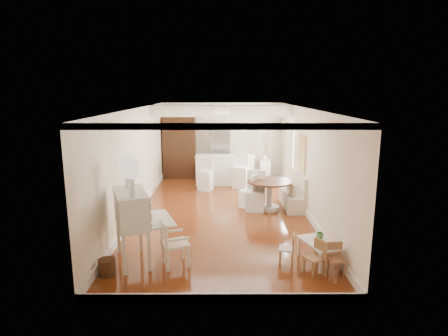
{
  "coord_description": "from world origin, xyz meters",
  "views": [
    {
      "loc": [
        0.02,
        -9.73,
        3.24
      ],
      "look_at": [
        0.06,
        0.3,
        1.17
      ],
      "focal_mm": 30.0,
      "sensor_mm": 36.0,
      "label": 1
    }
  ],
  "objects_px": {
    "kids_chair_a": "(314,257)",
    "bar_stool_left": "(206,175)",
    "gustavian_armchair": "(175,243)",
    "dining_table": "(269,195)",
    "pantry_cabinet": "(180,148)",
    "fridge": "(230,154)",
    "kids_table": "(319,252)",
    "sideboard": "(265,170)",
    "wicker_basket": "(107,267)",
    "slip_chair_far": "(250,190)",
    "secretary_bureau": "(132,227)",
    "breakfast_counter": "(225,170)",
    "bar_stool_right": "(241,171)",
    "slip_chair_near": "(255,191)",
    "kids_chair_c": "(337,259)",
    "kids_chair_b": "(287,248)"
  },
  "relations": [
    {
      "from": "wicker_basket",
      "to": "pantry_cabinet",
      "type": "relative_size",
      "value": 0.13
    },
    {
      "from": "pantry_cabinet",
      "to": "fridge",
      "type": "xyz_separation_m",
      "value": [
        1.9,
        -0.03,
        -0.25
      ]
    },
    {
      "from": "kids_chair_a",
      "to": "bar_stool_left",
      "type": "distance_m",
      "value": 6.23
    },
    {
      "from": "kids_chair_c",
      "to": "pantry_cabinet",
      "type": "bearing_deg",
      "value": 111.14
    },
    {
      "from": "slip_chair_near",
      "to": "pantry_cabinet",
      "type": "relative_size",
      "value": 0.47
    },
    {
      "from": "secretary_bureau",
      "to": "kids_chair_a",
      "type": "bearing_deg",
      "value": -29.62
    },
    {
      "from": "secretary_bureau",
      "to": "gustavian_armchair",
      "type": "bearing_deg",
      "value": -31.28
    },
    {
      "from": "breakfast_counter",
      "to": "bar_stool_left",
      "type": "distance_m",
      "value": 1.02
    },
    {
      "from": "bar_stool_left",
      "to": "bar_stool_right",
      "type": "distance_m",
      "value": 1.21
    },
    {
      "from": "gustavian_armchair",
      "to": "dining_table",
      "type": "xyz_separation_m",
      "value": [
        2.18,
        3.36,
        -0.03
      ]
    },
    {
      "from": "slip_chair_far",
      "to": "breakfast_counter",
      "type": "height_order",
      "value": "breakfast_counter"
    },
    {
      "from": "kids_chair_a",
      "to": "pantry_cabinet",
      "type": "relative_size",
      "value": 0.28
    },
    {
      "from": "wicker_basket",
      "to": "breakfast_counter",
      "type": "distance_m",
      "value": 6.99
    },
    {
      "from": "slip_chair_near",
      "to": "bar_stool_right",
      "type": "distance_m",
      "value": 2.45
    },
    {
      "from": "kids_chair_c",
      "to": "gustavian_armchair",
      "type": "bearing_deg",
      "value": 168.53
    },
    {
      "from": "kids_chair_c",
      "to": "pantry_cabinet",
      "type": "xyz_separation_m",
      "value": [
        -3.66,
        7.7,
        0.86
      ]
    },
    {
      "from": "bar_stool_left",
      "to": "sideboard",
      "type": "xyz_separation_m",
      "value": [
        2.13,
        1.35,
        -0.14
      ]
    },
    {
      "from": "dining_table",
      "to": "fridge",
      "type": "distance_m",
      "value": 4.1
    },
    {
      "from": "kids_table",
      "to": "slip_chair_near",
      "type": "xyz_separation_m",
      "value": [
        -0.94,
        3.24,
        0.33
      ]
    },
    {
      "from": "gustavian_armchair",
      "to": "pantry_cabinet",
      "type": "height_order",
      "value": "pantry_cabinet"
    },
    {
      "from": "kids_chair_a",
      "to": "bar_stool_right",
      "type": "relative_size",
      "value": 0.54
    },
    {
      "from": "kids_chair_a",
      "to": "slip_chair_far",
      "type": "distance_m",
      "value": 4.06
    },
    {
      "from": "bar_stool_right",
      "to": "kids_table",
      "type": "bearing_deg",
      "value": -62.62
    },
    {
      "from": "slip_chair_far",
      "to": "bar_stool_right",
      "type": "xyz_separation_m",
      "value": [
        -0.16,
        2.15,
        0.1
      ]
    },
    {
      "from": "gustavian_armchair",
      "to": "breakfast_counter",
      "type": "xyz_separation_m",
      "value": [
        0.97,
        6.25,
        0.07
      ]
    },
    {
      "from": "kids_chair_a",
      "to": "fridge",
      "type": "distance_m",
      "value": 7.79
    },
    {
      "from": "bar_stool_left",
      "to": "slip_chair_near",
      "type": "bearing_deg",
      "value": -37.32
    },
    {
      "from": "gustavian_armchair",
      "to": "dining_table",
      "type": "bearing_deg",
      "value": -54.48
    },
    {
      "from": "sideboard",
      "to": "gustavian_armchair",
      "type": "bearing_deg",
      "value": -103.87
    },
    {
      "from": "dining_table",
      "to": "sideboard",
      "type": "xyz_separation_m",
      "value": [
        0.27,
        3.46,
        -0.03
      ]
    },
    {
      "from": "gustavian_armchair",
      "to": "pantry_cabinet",
      "type": "bearing_deg",
      "value": -15.84
    },
    {
      "from": "gustavian_armchair",
      "to": "wicker_basket",
      "type": "relative_size",
      "value": 2.98
    },
    {
      "from": "wicker_basket",
      "to": "slip_chair_far",
      "type": "height_order",
      "value": "slip_chair_far"
    },
    {
      "from": "gustavian_armchair",
      "to": "breakfast_counter",
      "type": "distance_m",
      "value": 6.33
    },
    {
      "from": "bar_stool_right",
      "to": "gustavian_armchair",
      "type": "bearing_deg",
      "value": -89.43
    },
    {
      "from": "bar_stool_right",
      "to": "dining_table",
      "type": "bearing_deg",
      "value": -59.07
    },
    {
      "from": "kids_chair_a",
      "to": "kids_chair_b",
      "type": "height_order",
      "value": "kids_chair_a"
    },
    {
      "from": "kids_table",
      "to": "sideboard",
      "type": "bearing_deg",
      "value": 92.39
    },
    {
      "from": "slip_chair_near",
      "to": "slip_chair_far",
      "type": "relative_size",
      "value": 1.12
    },
    {
      "from": "breakfast_counter",
      "to": "sideboard",
      "type": "xyz_separation_m",
      "value": [
        1.48,
        0.56,
        -0.13
      ]
    },
    {
      "from": "dining_table",
      "to": "slip_chair_far",
      "type": "relative_size",
      "value": 1.25
    },
    {
      "from": "fridge",
      "to": "kids_chair_b",
      "type": "bearing_deg",
      "value": -82.56
    },
    {
      "from": "wicker_basket",
      "to": "kids_chair_b",
      "type": "distance_m",
      "value": 3.33
    },
    {
      "from": "secretary_bureau",
      "to": "kids_table",
      "type": "bearing_deg",
      "value": -22.12
    },
    {
      "from": "secretary_bureau",
      "to": "slip_chair_far",
      "type": "height_order",
      "value": "secretary_bureau"
    },
    {
      "from": "fridge",
      "to": "breakfast_counter",
      "type": "bearing_deg",
      "value": -100.78
    },
    {
      "from": "kids_chair_a",
      "to": "bar_stool_left",
      "type": "xyz_separation_m",
      "value": [
        -2.21,
        5.82,
        0.21
      ]
    },
    {
      "from": "dining_table",
      "to": "bar_stool_left",
      "type": "height_order",
      "value": "bar_stool_left"
    },
    {
      "from": "kids_table",
      "to": "breakfast_counter",
      "type": "xyz_separation_m",
      "value": [
        -1.76,
        6.16,
        0.3
      ]
    },
    {
      "from": "slip_chair_near",
      "to": "bar_stool_right",
      "type": "xyz_separation_m",
      "value": [
        -0.3,
        2.43,
        0.04
      ]
    }
  ]
}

